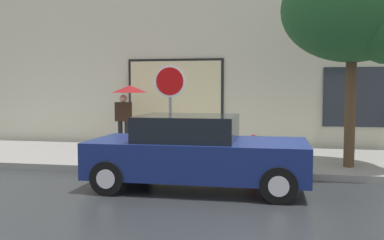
{
  "coord_description": "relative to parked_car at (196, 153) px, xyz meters",
  "views": [
    {
      "loc": [
        0.19,
        -8.14,
        1.95
      ],
      "look_at": [
        -1.72,
        1.8,
        1.2
      ],
      "focal_mm": 39.6,
      "sensor_mm": 36.0,
      "label": 1
    }
  ],
  "objects": [
    {
      "name": "sidewalk",
      "position": [
        1.27,
        3.08,
        -0.63
      ],
      "size": [
        20.0,
        4.0,
        0.15
      ],
      "primitive_type": "cube",
      "color": "gray",
      "rests_on": "ground"
    },
    {
      "name": "building_facade",
      "position": [
        1.25,
        5.57,
        2.77
      ],
      "size": [
        20.0,
        0.67,
        7.0
      ],
      "color": "beige",
      "rests_on": "ground"
    },
    {
      "name": "street_tree",
      "position": [
        3.35,
        2.03,
        2.95
      ],
      "size": [
        3.2,
        2.72,
        4.8
      ],
      "color": "#4C3823",
      "rests_on": "sidewalk"
    },
    {
      "name": "pedestrian_with_umbrella",
      "position": [
        -2.85,
        4.13,
        1.0
      ],
      "size": [
        1.1,
        1.1,
        1.9
      ],
      "color": "black",
      "rests_on": "sidewalk"
    },
    {
      "name": "stop_sign",
      "position": [
        -0.95,
        1.73,
        1.11
      ],
      "size": [
        0.76,
        0.1,
        2.36
      ],
      "color": "gray",
      "rests_on": "sidewalk"
    },
    {
      "name": "parked_car",
      "position": [
        0.0,
        0.0,
        0.0
      ],
      "size": [
        4.17,
        1.93,
        1.43
      ],
      "color": "navy",
      "rests_on": "ground"
    },
    {
      "name": "fire_hydrant",
      "position": [
        1.03,
        1.68,
        -0.19
      ],
      "size": [
        0.3,
        0.44,
        0.74
      ],
      "color": "red",
      "rests_on": "sidewalk"
    },
    {
      "name": "ground_plane",
      "position": [
        1.27,
        0.08,
        -0.7
      ],
      "size": [
        60.0,
        60.0,
        0.0
      ],
      "primitive_type": "plane",
      "color": "#282B2D"
    }
  ]
}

